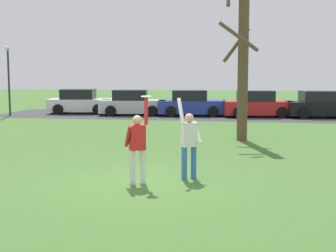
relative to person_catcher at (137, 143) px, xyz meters
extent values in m
plane|color=#426B2D|center=(0.04, 0.08, -0.98)|extent=(120.00, 120.00, 0.00)
cylinder|color=silver|center=(-0.11, -0.07, -0.57)|extent=(0.14, 0.14, 0.82)
cylinder|color=silver|center=(0.11, 0.07, -0.57)|extent=(0.14, 0.14, 0.82)
cube|color=red|center=(0.00, 0.00, 0.14)|extent=(0.42, 0.38, 0.60)
sphere|color=tan|center=(0.00, 0.00, 0.55)|extent=(0.23, 0.23, 0.23)
cylinder|color=red|center=(-0.19, -0.12, 0.19)|extent=(0.30, 0.44, 0.59)
cylinder|color=red|center=(0.19, 0.12, 0.77)|extent=(0.09, 0.09, 0.66)
cylinder|color=#3366B7|center=(1.26, 0.78, -0.57)|extent=(0.14, 0.14, 0.82)
cylinder|color=#3366B7|center=(1.04, 0.64, -0.57)|extent=(0.14, 0.14, 0.82)
cube|color=silver|center=(1.15, 0.71, 0.14)|extent=(0.42, 0.38, 0.60)
sphere|color=tan|center=(1.15, 0.71, 0.55)|extent=(0.23, 0.23, 0.23)
cylinder|color=silver|center=(1.34, 0.83, 0.19)|extent=(0.30, 0.44, 0.59)
cylinder|color=silver|center=(0.96, 0.59, 0.74)|extent=(0.23, 0.32, 0.65)
cylinder|color=white|center=(0.19, 0.12, 1.11)|extent=(0.25, 0.25, 0.02)
cube|color=white|center=(-8.12, 18.38, -0.43)|extent=(4.32, 2.38, 0.80)
cube|color=black|center=(-8.27, 18.35, 0.29)|extent=(2.32, 1.93, 0.64)
cylinder|color=black|center=(-7.00, 19.46, -0.65)|extent=(0.69, 0.31, 0.66)
cylinder|color=black|center=(-6.73, 17.66, -0.65)|extent=(0.69, 0.31, 0.66)
cylinder|color=black|center=(-9.51, 19.09, -0.65)|extent=(0.69, 0.31, 0.66)
cylinder|color=black|center=(-9.25, 17.29, -0.65)|extent=(0.69, 0.31, 0.66)
cube|color=#BCBCC1|center=(-4.47, 17.76, -0.43)|extent=(4.32, 2.38, 0.80)
cube|color=black|center=(-4.62, 17.74, 0.29)|extent=(2.32, 1.93, 0.64)
cylinder|color=black|center=(-3.35, 18.85, -0.65)|extent=(0.69, 0.31, 0.66)
cylinder|color=black|center=(-3.08, 17.05, -0.65)|extent=(0.69, 0.31, 0.66)
cylinder|color=black|center=(-5.86, 18.47, -0.65)|extent=(0.69, 0.31, 0.66)
cylinder|color=black|center=(-5.60, 16.67, -0.65)|extent=(0.69, 0.31, 0.66)
cube|color=#233893|center=(-0.78, 17.97, -0.43)|extent=(4.32, 2.38, 0.80)
cube|color=black|center=(-0.93, 17.95, 0.29)|extent=(2.32, 1.93, 0.64)
cylinder|color=black|center=(0.35, 19.06, -0.65)|extent=(0.69, 0.31, 0.66)
cylinder|color=black|center=(0.61, 17.26, -0.65)|extent=(0.69, 0.31, 0.66)
cylinder|color=black|center=(-2.17, 18.69, -0.65)|extent=(0.69, 0.31, 0.66)
cylinder|color=black|center=(-1.90, 16.88, -0.65)|extent=(0.69, 0.31, 0.66)
cube|color=red|center=(3.25, 17.89, -0.43)|extent=(4.32, 2.38, 0.80)
cube|color=black|center=(3.10, 17.86, 0.29)|extent=(2.32, 1.93, 0.64)
cylinder|color=black|center=(4.37, 18.97, -0.65)|extent=(0.69, 0.31, 0.66)
cylinder|color=black|center=(4.64, 17.17, -0.65)|extent=(0.69, 0.31, 0.66)
cylinder|color=black|center=(1.86, 18.60, -0.65)|extent=(0.69, 0.31, 0.66)
cylinder|color=black|center=(2.13, 16.80, -0.65)|extent=(0.69, 0.31, 0.66)
cube|color=black|center=(6.98, 18.01, -0.43)|extent=(4.32, 2.38, 0.80)
cube|color=black|center=(6.83, 17.99, 0.29)|extent=(2.32, 1.93, 0.64)
cylinder|color=black|center=(5.59, 18.73, -0.65)|extent=(0.69, 0.31, 0.66)
cylinder|color=black|center=(5.85, 16.92, -0.65)|extent=(0.69, 0.31, 0.66)
cube|color=#38383D|center=(-0.72, 18.02, -0.98)|extent=(24.56, 6.40, 0.01)
cylinder|color=brown|center=(2.40, 7.74, 2.08)|extent=(0.41, 0.41, 6.11)
cylinder|color=brown|center=(2.12, 8.20, 2.77)|extent=(1.09, 0.74, 1.39)
cylinder|color=brown|center=(2.22, 7.03, 3.01)|extent=(1.54, 0.52, 1.18)
cylinder|color=#2D2D33|center=(-11.86, 16.02, 1.02)|extent=(0.12, 0.12, 4.00)
sphere|color=silver|center=(-11.86, 16.02, 3.14)|extent=(0.28, 0.28, 0.28)
camera|label=1|loc=(2.52, -10.68, 1.67)|focal=49.80mm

